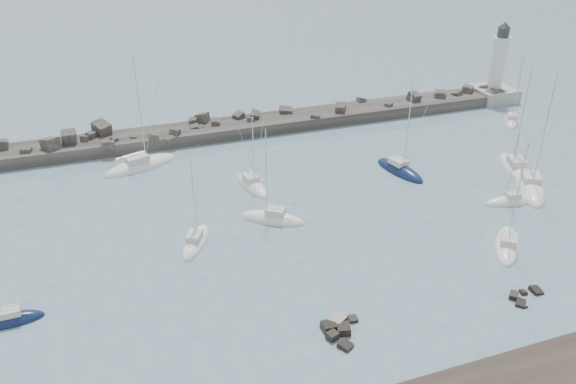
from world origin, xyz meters
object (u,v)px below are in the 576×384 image
(sailboat_4, at_px, (141,166))
(sailboat_9, at_px, (509,202))
(sailboat_3, at_px, (196,242))
(sailboat_12, at_px, (511,121))
(sailboat_6, at_px, (252,186))
(sailboat_8, at_px, (400,171))
(lighthouse, at_px, (494,83))
(sailboat_10, at_px, (514,169))
(sailboat_5, at_px, (273,219))
(sailboat_2, at_px, (9,321))
(sailboat_11, at_px, (530,188))
(sailboat_7, at_px, (507,246))

(sailboat_4, relative_size, sailboat_9, 1.67)
(sailboat_3, distance_m, sailboat_12, 59.20)
(sailboat_6, xyz_separation_m, sailboat_12, (46.80, 7.89, 0.00))
(sailboat_8, height_order, sailboat_12, sailboat_8)
(sailboat_8, distance_m, sailboat_12, 28.60)
(lighthouse, height_order, sailboat_10, sailboat_10)
(lighthouse, relative_size, sailboat_5, 1.19)
(sailboat_2, distance_m, sailboat_12, 78.51)
(lighthouse, height_order, sailboat_12, lighthouse)
(sailboat_6, distance_m, sailboat_10, 35.92)
(sailboat_11, height_order, sailboat_12, sailboat_11)
(lighthouse, xyz_separation_m, sailboat_4, (-63.75, -7.59, -2.95))
(sailboat_6, relative_size, sailboat_12, 1.05)
(sailboat_9, distance_m, sailboat_11, 5.38)
(sailboat_8, relative_size, sailboat_11, 0.82)
(lighthouse, bearing_deg, sailboat_4, -173.21)
(sailboat_8, distance_m, sailboat_9, 14.71)
(sailboat_6, relative_size, sailboat_7, 0.95)
(sailboat_5, xyz_separation_m, sailboat_12, (46.90, 16.70, -0.00))
(sailboat_3, height_order, sailboat_12, sailboat_12)
(sailboat_3, height_order, sailboat_6, sailboat_6)
(sailboat_9, distance_m, sailboat_10, 10.14)
(sailboat_3, distance_m, sailboat_11, 42.81)
(sailboat_11, bearing_deg, sailboat_8, 143.07)
(sailboat_10, height_order, sailboat_11, sailboat_11)
(sailboat_7, distance_m, sailboat_8, 20.10)
(sailboat_12, bearing_deg, sailboat_10, -127.80)
(sailboat_6, xyz_separation_m, sailboat_8, (20.12, -2.42, 0.01))
(sailboat_2, xyz_separation_m, sailboat_9, (55.86, 3.13, -0.00))
(sailboat_5, bearing_deg, sailboat_11, -6.06)
(sailboat_4, distance_m, sailboat_10, 51.28)
(sailboat_2, distance_m, sailboat_9, 55.94)
(sailboat_3, relative_size, sailboat_12, 0.99)
(sailboat_3, distance_m, sailboat_8, 30.67)
(sailboat_2, relative_size, sailboat_9, 0.96)
(sailboat_10, bearing_deg, sailboat_6, 168.72)
(lighthouse, height_order, sailboat_5, lighthouse)
(sailboat_7, xyz_separation_m, sailboat_8, (-1.72, 20.02, 0.01))
(sailboat_2, bearing_deg, sailboat_5, 17.99)
(sailboat_6, relative_size, sailboat_9, 1.21)
(sailboat_10, height_order, sailboat_12, sailboat_10)
(sailboat_12, bearing_deg, sailboat_11, -123.58)
(sailboat_6, bearing_deg, sailboat_9, -27.12)
(sailboat_3, distance_m, sailboat_9, 38.06)
(lighthouse, distance_m, sailboat_6, 54.24)
(sailboat_11, bearing_deg, sailboat_6, 159.65)
(sailboat_12, bearing_deg, sailboat_2, -160.99)
(sailboat_9, height_order, sailboat_10, sailboat_10)
(sailboat_4, bearing_deg, sailboat_5, -57.11)
(lighthouse, bearing_deg, sailboat_11, -119.70)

